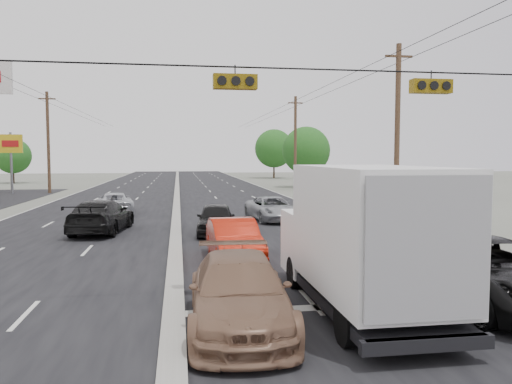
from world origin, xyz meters
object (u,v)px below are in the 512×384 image
pole_sign_far (11,149)px  red_sedan (234,241)px  oncoming_near (101,216)px  black_suv (489,272)px  queue_car_a (216,219)px  oncoming_far (114,203)px  tree_left_far (13,156)px  tree_right_mid (306,151)px  queue_car_c (272,209)px  queue_car_d (436,240)px  utility_pole_right_b (397,131)px  tree_right_far (274,148)px  queue_car_b (334,228)px  tan_sedan (239,293)px  utility_pole_right_c (295,143)px  utility_pole_left_c (48,142)px  box_truck (361,238)px

pole_sign_far → red_sedan: bearing=-62.6°
oncoming_near → black_suv: bearing=137.0°
queue_car_a → oncoming_far: (-5.77, 9.31, -0.05)m
tree_left_far → tree_right_mid: tree_right_mid is taller
queue_car_c → queue_car_d: queue_car_c is taller
queue_car_d → oncoming_far: oncoming_far is taller
utility_pole_right_b → queue_car_c: size_ratio=2.06×
tree_right_far → queue_car_b: tree_right_far is taller
tan_sedan → queue_car_c: size_ratio=1.07×
tree_right_far → tan_sedan: (-14.60, -71.53, -4.21)m
tree_right_mid → pole_sign_far: bearing=-170.8°
utility_pole_right_c → queue_car_b: 32.47m
oncoming_far → tree_left_far: bearing=-73.3°
utility_pole_left_c → oncoming_far: (8.60, -19.37, -4.43)m
pole_sign_far → box_truck: bearing=-63.6°
tree_left_far → oncoming_near: bearing=-68.7°
box_truck → tan_sedan: size_ratio=1.32×
utility_pole_right_c → queue_car_b: bearing=-100.4°
queue_car_c → oncoming_far: (-9.32, 4.76, 0.00)m
queue_car_b → red_sedan: bearing=-142.1°
utility_pole_right_c → tan_sedan: 43.21m
utility_pole_right_b → oncoming_far: utility_pole_right_b is taller
queue_car_b → utility_pole_left_c: bearing=124.9°
oncoming_near → tan_sedan: bearing=116.5°
red_sedan → oncoming_near: bearing=124.0°
queue_car_a → queue_car_d: queue_car_a is taller
red_sedan → queue_car_a: size_ratio=1.04×
utility_pole_left_c → queue_car_d: 41.73m
box_truck → red_sedan: 6.63m
red_sedan → black_suv: size_ratio=0.76×
tree_left_far → oncoming_near: (18.46, -47.28, -2.92)m
red_sedan → box_truck: bearing=-71.9°
utility_pole_left_c → oncoming_far: bearing=-66.1°
tree_right_mid → tan_sedan: (-13.60, -46.53, -3.59)m
pole_sign_far → red_sedan: 39.37m
queue_car_d → utility_pole_right_b: bearing=66.8°
box_truck → pole_sign_far: bearing=116.4°
utility_pole_left_c → box_truck: 44.38m
tree_right_far → utility_pole_right_b: bearing=-93.6°
pole_sign_far → queue_car_a: size_ratio=1.40×
box_truck → queue_car_c: 16.86m
tree_right_far → black_suv: size_ratio=1.39×
queue_car_b → queue_car_c: bearing=103.3°
queue_car_c → tree_right_far: bearing=72.1°
queue_car_d → oncoming_far: (-13.29, 15.88, 0.05)m
tree_right_mid → queue_car_b: (-8.30, -36.63, -3.70)m
pole_sign_far → tree_right_mid: (31.00, 5.00, -0.07)m
box_truck → queue_car_c: bearing=86.3°
oncoming_near → queue_car_a: bearing=172.9°
utility_pole_right_c → queue_car_a: size_ratio=2.34×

